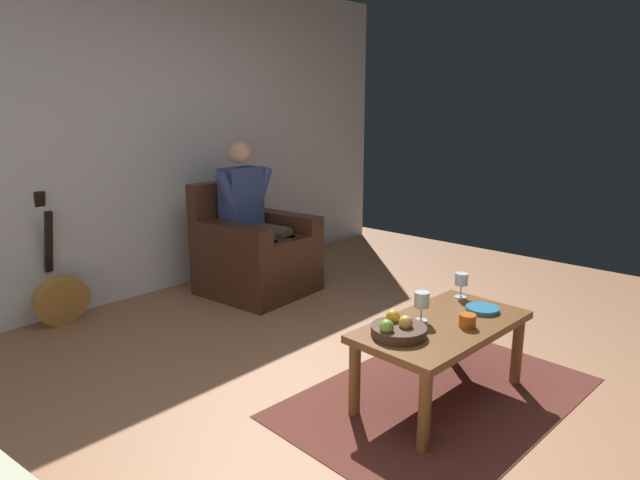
% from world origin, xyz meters
% --- Properties ---
extents(ground_plane, '(6.75, 6.75, 0.00)m').
position_xyz_m(ground_plane, '(0.00, 0.00, 0.00)').
color(ground_plane, '#A4704F').
extents(wall_back, '(6.02, 0.06, 2.66)m').
position_xyz_m(wall_back, '(0.00, -2.66, 1.33)').
color(wall_back, silver).
rests_on(wall_back, ground).
extents(rug, '(1.75, 1.22, 0.01)m').
position_xyz_m(rug, '(-0.20, 0.09, 0.00)').
color(rug, '#5A2921').
rests_on(rug, ground).
extents(armchair, '(0.85, 0.87, 0.93)m').
position_xyz_m(armchair, '(-0.71, -1.99, 0.33)').
color(armchair, '#402417').
rests_on(armchair, ground).
extents(person_seated, '(0.63, 0.60, 1.28)m').
position_xyz_m(person_seated, '(-0.71, -2.01, 0.68)').
color(person_seated, '#35467C').
rests_on(person_seated, ground).
extents(coffee_table, '(1.02, 0.58, 0.43)m').
position_xyz_m(coffee_table, '(-0.20, 0.09, 0.37)').
color(coffee_table, brown).
rests_on(coffee_table, ground).
extents(guitar, '(0.38, 0.31, 0.96)m').
position_xyz_m(guitar, '(0.72, -2.45, 0.22)').
color(guitar, '#AC7B38').
rests_on(guitar, ground).
extents(wine_glass_near, '(0.08, 0.08, 0.15)m').
position_xyz_m(wine_glass_near, '(-0.62, -0.03, 0.54)').
color(wine_glass_near, silver).
rests_on(wine_glass_near, coffee_table).
extents(wine_glass_far, '(0.08, 0.08, 0.16)m').
position_xyz_m(wine_glass_far, '(-0.15, -0.01, 0.54)').
color(wine_glass_far, silver).
rests_on(wine_glass_far, coffee_table).
extents(fruit_bowl, '(0.28, 0.28, 0.11)m').
position_xyz_m(fruit_bowl, '(0.09, 0.01, 0.47)').
color(fruit_bowl, '#40291D').
rests_on(fruit_bowl, coffee_table).
extents(decorative_dish, '(0.18, 0.18, 0.02)m').
position_xyz_m(decorative_dish, '(-0.50, 0.17, 0.44)').
color(decorative_dish, teal).
rests_on(decorative_dish, coffee_table).
extents(candle_jar, '(0.09, 0.09, 0.07)m').
position_xyz_m(candle_jar, '(-0.24, 0.21, 0.47)').
color(candle_jar, '#BB5213').
rests_on(candle_jar, coffee_table).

